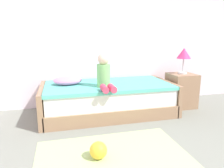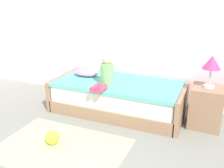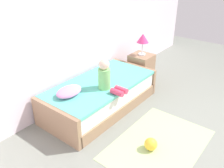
% 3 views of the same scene
% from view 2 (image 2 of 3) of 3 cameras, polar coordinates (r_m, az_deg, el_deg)
% --- Properties ---
extents(wall_rear, '(7.20, 0.10, 2.90)m').
position_cam_2_polar(wall_rear, '(4.26, 10.64, 14.24)').
color(wall_rear, white).
rests_on(wall_rear, ground).
extents(bed, '(2.11, 1.00, 0.50)m').
position_cam_2_polar(bed, '(4.12, 1.37, -2.92)').
color(bed, '#997556').
rests_on(bed, ground).
extents(nightstand, '(0.44, 0.44, 0.60)m').
position_cam_2_polar(nightstand, '(3.87, 20.45, -4.89)').
color(nightstand, '#997556').
rests_on(nightstand, ground).
extents(table_lamp, '(0.24, 0.24, 0.45)m').
position_cam_2_polar(table_lamp, '(3.67, 21.61, 4.22)').
color(table_lamp, silver).
rests_on(table_lamp, nightstand).
extents(child_figure, '(0.20, 0.51, 0.50)m').
position_cam_2_polar(child_figure, '(3.81, -1.42, 2.51)').
color(child_figure, '#7FC672').
rests_on(child_figure, bed).
extents(pillow, '(0.44, 0.30, 0.13)m').
position_cam_2_polar(pillow, '(4.36, -5.82, 2.69)').
color(pillow, '#EA8CC6').
rests_on(pillow, bed).
extents(toy_ball, '(0.18, 0.18, 0.18)m').
position_cam_2_polar(toy_ball, '(3.39, -13.30, -11.71)').
color(toy_ball, yellow).
rests_on(toy_ball, ground).
extents(area_rug, '(1.60, 1.10, 0.01)m').
position_cam_2_polar(area_rug, '(3.32, -11.43, -14.02)').
color(area_rug, '#B2D189').
rests_on(area_rug, ground).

